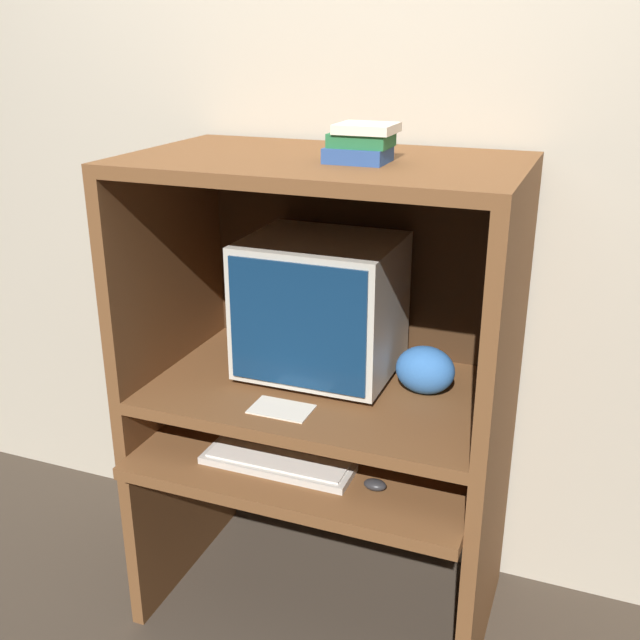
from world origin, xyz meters
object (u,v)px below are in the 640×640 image
(crt_monitor, at_px, (321,306))
(book_stack, at_px, (361,143))
(mouse, at_px, (375,485))
(snack_bag, at_px, (425,370))
(keyboard, at_px, (277,463))

(crt_monitor, relative_size, book_stack, 2.62)
(mouse, distance_m, book_stack, 0.89)
(book_stack, bearing_deg, snack_bag, 30.21)
(crt_monitor, distance_m, keyboard, 0.47)
(mouse, distance_m, snack_bag, 0.36)
(snack_bag, height_order, book_stack, book_stack)
(crt_monitor, xyz_separation_m, snack_bag, (0.32, -0.02, -0.14))
(keyboard, distance_m, book_stack, 0.90)
(snack_bag, bearing_deg, keyboard, -142.36)
(keyboard, height_order, mouse, mouse)
(keyboard, bearing_deg, mouse, -1.07)
(snack_bag, bearing_deg, mouse, -102.06)
(keyboard, bearing_deg, book_stack, 43.75)
(keyboard, height_order, book_stack, book_stack)
(crt_monitor, relative_size, mouse, 7.06)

